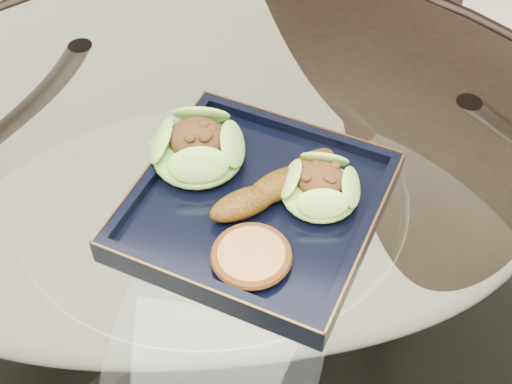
# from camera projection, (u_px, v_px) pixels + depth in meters

# --- Properties ---
(dining_table) EXTENTS (1.13, 1.13, 0.77)m
(dining_table) POSITION_uv_depth(u_px,v_px,m) (221.00, 299.00, 0.95)
(dining_table) COLOR white
(dining_table) RESTS_ON ground
(dining_chair) EXTENTS (0.53, 0.53, 0.93)m
(dining_chair) POSITION_uv_depth(u_px,v_px,m) (370.00, 104.00, 1.32)
(dining_chair) COLOR black
(dining_chair) RESTS_ON ground
(navy_plate) EXTENTS (0.32, 0.32, 0.02)m
(navy_plate) POSITION_uv_depth(u_px,v_px,m) (256.00, 209.00, 0.82)
(navy_plate) COLOR black
(navy_plate) RESTS_ON dining_table
(lettuce_wrap_left) EXTENTS (0.13, 0.13, 0.04)m
(lettuce_wrap_left) POSITION_uv_depth(u_px,v_px,m) (198.00, 150.00, 0.84)
(lettuce_wrap_left) COLOR #5E9F2E
(lettuce_wrap_left) RESTS_ON navy_plate
(lettuce_wrap_right) EXTENTS (0.11, 0.11, 0.03)m
(lettuce_wrap_right) POSITION_uv_depth(u_px,v_px,m) (320.00, 189.00, 0.81)
(lettuce_wrap_right) COLOR #6CAE32
(lettuce_wrap_right) RESTS_ON navy_plate
(roasted_plantain) EXTENTS (0.14, 0.15, 0.03)m
(roasted_plantain) POSITION_uv_depth(u_px,v_px,m) (276.00, 186.00, 0.81)
(roasted_plantain) COLOR #68410B
(roasted_plantain) RESTS_ON navy_plate
(crumb_patty) EXTENTS (0.09, 0.09, 0.01)m
(crumb_patty) POSITION_uv_depth(u_px,v_px,m) (251.00, 257.00, 0.76)
(crumb_patty) COLOR #A67E37
(crumb_patty) RESTS_ON navy_plate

